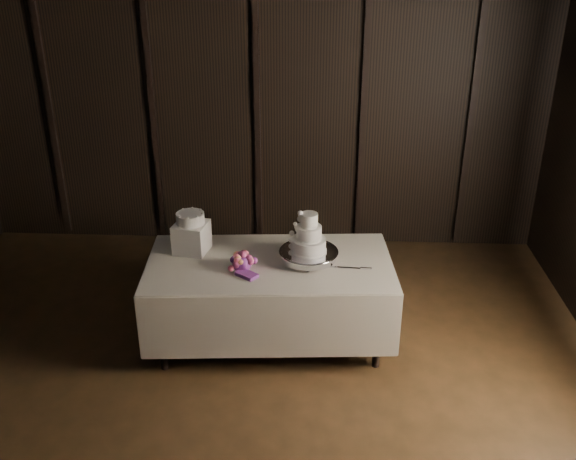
{
  "coord_description": "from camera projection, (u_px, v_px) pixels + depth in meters",
  "views": [
    {
      "loc": [
        0.66,
        -3.05,
        3.21
      ],
      "look_at": [
        0.42,
        1.52,
        1.05
      ],
      "focal_mm": 40.0,
      "sensor_mm": 36.0,
      "label": 1
    }
  ],
  "objects": [
    {
      "name": "small_cake",
      "position": [
        190.0,
        218.0,
        5.24
      ],
      "size": [
        0.24,
        0.24,
        0.09
      ],
      "primitive_type": "cylinder",
      "rotation": [
        0.0,
        0.0,
        -0.02
      ],
      "color": "white",
      "rests_on": "box_pedestal"
    },
    {
      "name": "bouquet",
      "position": [
        242.0,
        262.0,
        5.06
      ],
      "size": [
        0.45,
        0.47,
        0.18
      ],
      "primitive_type": null,
      "rotation": [
        0.0,
        0.0,
        -0.64
      ],
      "color": "#F05676",
      "rests_on": "display_table"
    },
    {
      "name": "cake_stand",
      "position": [
        309.0,
        256.0,
        5.18
      ],
      "size": [
        0.55,
        0.55,
        0.09
      ],
      "primitive_type": "cylinder",
      "rotation": [
        0.0,
        0.0,
        0.15
      ],
      "color": "silver",
      "rests_on": "display_table"
    },
    {
      "name": "display_table",
      "position": [
        270.0,
        298.0,
        5.33
      ],
      "size": [
        2.06,
        1.18,
        0.76
      ],
      "rotation": [
        0.0,
        0.0,
        0.07
      ],
      "color": "beige",
      "rests_on": "ground"
    },
    {
      "name": "room",
      "position": [
        197.0,
        272.0,
        3.51
      ],
      "size": [
        6.08,
        7.08,
        3.08
      ],
      "color": "black",
      "rests_on": "ground"
    },
    {
      "name": "wedding_cake",
      "position": [
        306.0,
        237.0,
        5.1
      ],
      "size": [
        0.31,
        0.28,
        0.33
      ],
      "rotation": [
        0.0,
        0.0,
        -0.19
      ],
      "color": "white",
      "rests_on": "cake_stand"
    },
    {
      "name": "cake_knife",
      "position": [
        343.0,
        268.0,
        5.09
      ],
      "size": [
        0.37,
        0.05,
        0.01
      ],
      "primitive_type": "cube",
      "rotation": [
        0.0,
        0.0,
        -0.07
      ],
      "color": "silver",
      "rests_on": "display_table"
    },
    {
      "name": "box_pedestal",
      "position": [
        192.0,
        237.0,
        5.32
      ],
      "size": [
        0.3,
        0.3,
        0.25
      ],
      "primitive_type": "cube",
      "rotation": [
        0.0,
        0.0,
        -0.18
      ],
      "color": "white",
      "rests_on": "display_table"
    }
  ]
}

